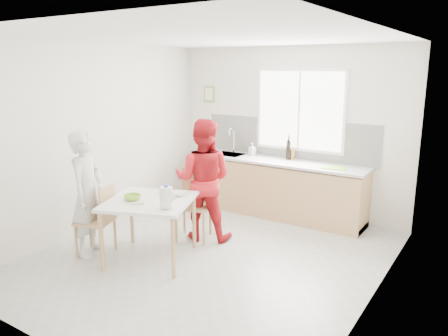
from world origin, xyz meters
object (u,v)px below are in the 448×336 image
object	(u,v)px
chair_far	(195,200)
wine_bottle_b	(289,150)
chair_left	(100,217)
person_white	(88,194)
wine_bottle_a	(288,149)
bowl_green	(132,197)
person_red	(203,180)
bowl_white	(179,194)
milk_jug	(166,197)
dining_table	(149,206)

from	to	relation	value
chair_far	wine_bottle_b	distance (m)	1.83
chair_left	person_white	size ratio (longest dim) A/B	0.57
chair_left	person_white	distance (m)	0.33
chair_far	wine_bottle_a	world-z (taller)	wine_bottle_a
chair_far	chair_left	bearing A→B (deg)	-141.35
chair_far	bowl_green	world-z (taller)	chair_far
person_white	person_red	distance (m)	1.54
bowl_white	wine_bottle_a	xyz separation A→B (m)	(0.50, 2.18, 0.28)
chair_left	wine_bottle_b	size ratio (longest dim) A/B	3.02
chair_far	person_red	bearing A→B (deg)	-3.87
milk_jug	wine_bottle_b	world-z (taller)	wine_bottle_b
bowl_white	wine_bottle_a	size ratio (longest dim) A/B	0.61
dining_table	milk_jug	size ratio (longest dim) A/B	5.02
chair_left	bowl_green	xyz separation A→B (m)	(0.47, 0.13, 0.31)
bowl_green	person_white	bearing A→B (deg)	-163.19
person_white	bowl_white	distance (m)	1.15
dining_table	person_red	distance (m)	0.96
chair_left	bowl_white	distance (m)	1.06
wine_bottle_a	dining_table	bearing A→B (deg)	-105.21
chair_left	person_red	size ratio (longest dim) A/B	0.54
person_red	wine_bottle_b	xyz separation A→B (m)	(0.56, 1.58, 0.22)
wine_bottle_a	wine_bottle_b	size ratio (longest dim) A/B	1.07
dining_table	person_white	world-z (taller)	person_white
person_white	person_red	bearing A→B (deg)	-57.91
person_white	wine_bottle_a	distance (m)	3.19
bowl_white	wine_bottle_a	world-z (taller)	wine_bottle_a
chair_left	bowl_green	distance (m)	0.57
bowl_green	milk_jug	world-z (taller)	milk_jug
wine_bottle_a	bowl_green	bearing A→B (deg)	-107.91
dining_table	wine_bottle_a	bearing A→B (deg)	74.79
chair_far	bowl_green	size ratio (longest dim) A/B	4.73
dining_table	wine_bottle_b	size ratio (longest dim) A/B	4.35
chair_far	milk_jug	world-z (taller)	milk_jug
milk_jug	person_red	bearing A→B (deg)	82.09
milk_jug	wine_bottle_b	xyz separation A→B (m)	(0.30, 2.65, 0.15)
chair_left	chair_far	size ratio (longest dim) A/B	0.92
chair_far	milk_jug	xyz separation A→B (m)	(0.38, -1.04, 0.37)
chair_far	bowl_white	size ratio (longest dim) A/B	5.03
bowl_green	bowl_white	size ratio (longest dim) A/B	1.06
person_white	wine_bottle_a	world-z (taller)	person_white
person_red	milk_jug	xyz separation A→B (m)	(0.26, -1.08, 0.07)
chair_far	wine_bottle_b	xyz separation A→B (m)	(0.68, 1.62, 0.53)
chair_left	dining_table	bearing A→B (deg)	90.00
milk_jug	wine_bottle_a	xyz separation A→B (m)	(0.28, 2.67, 0.16)
person_red	bowl_white	bearing A→B (deg)	72.72
dining_table	milk_jug	xyz separation A→B (m)	(0.40, -0.14, 0.22)
dining_table	milk_jug	bearing A→B (deg)	-19.63
dining_table	person_white	distance (m)	0.83
bowl_white	wine_bottle_b	size ratio (longest dim) A/B	0.65
bowl_white	chair_far	bearing A→B (deg)	106.40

